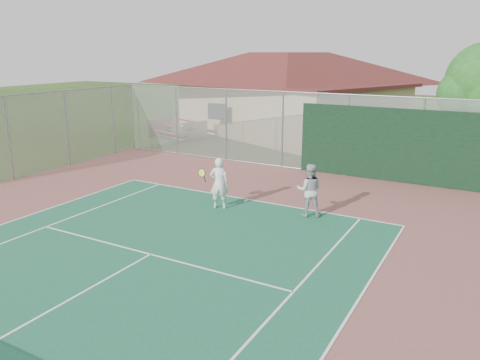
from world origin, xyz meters
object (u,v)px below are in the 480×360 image
(clubhouse, at_px, (288,85))
(player_white_front, at_px, (219,183))
(bleachers, at_px, (177,129))
(player_grey_back, at_px, (309,191))

(clubhouse, relative_size, player_white_front, 9.48)
(clubhouse, height_order, player_white_front, clubhouse)
(bleachers, height_order, player_grey_back, player_grey_back)
(clubhouse, height_order, player_grey_back, clubhouse)
(player_white_front, distance_m, player_grey_back, 3.07)
(bleachers, relative_size, player_grey_back, 1.97)
(clubhouse, xyz_separation_m, player_grey_back, (7.25, -14.60, -2.26))
(clubhouse, distance_m, player_white_front, 16.13)
(player_grey_back, bearing_deg, clubhouse, -86.92)
(player_grey_back, bearing_deg, bleachers, -60.66)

